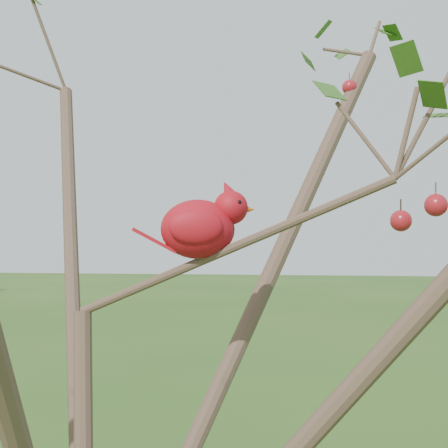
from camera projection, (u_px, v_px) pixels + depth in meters
name	position (u px, v px, depth m)	size (l,w,h in m)	color
crabapple_tree	(97.00, 223.00, 1.11)	(2.35, 2.05, 2.95)	#473126
cardinal	(202.00, 226.00, 1.19)	(0.23, 0.14, 0.16)	#B70F1B
distant_trees	(241.00, 259.00, 24.49)	(44.58, 12.78, 3.21)	#473126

